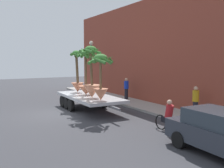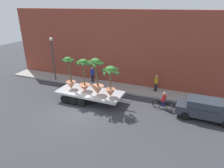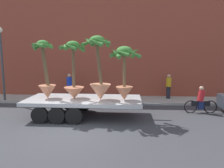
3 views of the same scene
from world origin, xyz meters
name	(u,v)px [view 3 (image 3 of 3)]	position (x,y,z in m)	size (l,w,h in m)	color
ground_plane	(73,133)	(0.00, 0.00, 0.00)	(60.00, 60.00, 0.00)	#38383D
sidewalk	(94,99)	(0.00, 6.10, 0.07)	(24.00, 2.20, 0.15)	#A39E99
building_facade	(96,45)	(0.00, 7.80, 3.89)	(24.00, 1.20, 7.79)	brown
flatbed_trailer	(79,102)	(-0.20, 2.29, 0.77)	(6.94, 2.63, 0.98)	#B7BABF
potted_palm_rear	(46,74)	(-1.91, 2.26, 2.25)	(1.19, 1.18, 2.99)	#C17251
potted_palm_middle	(124,71)	(2.14, 2.07, 2.45)	(1.61, 1.71, 2.68)	#C17251
potted_palm_front	(74,75)	(-0.45, 2.29, 2.23)	(1.39, 1.36, 2.95)	#C17251
potted_palm_extra	(99,74)	(0.89, 2.05, 2.30)	(1.50, 1.53, 3.19)	tan
cyclist	(201,101)	(6.41, 3.41, 0.67)	(1.84, 0.36, 1.54)	black
pedestrian_near_gate	(169,86)	(5.24, 6.42, 1.04)	(0.36, 0.36, 1.71)	black
pedestrian_far_left	(69,85)	(-1.77, 6.37, 1.04)	(0.36, 0.36, 1.71)	black
street_lamp	(2,54)	(-5.99, 5.30, 3.23)	(0.36, 0.36, 4.83)	#383D42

